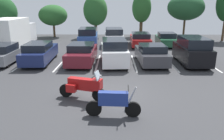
{
  "coord_description": "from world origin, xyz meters",
  "views": [
    {
      "loc": [
        0.38,
        -10.31,
        4.34
      ],
      "look_at": [
        0.24,
        0.67,
        1.04
      ],
      "focal_mm": 35.67,
      "sensor_mm": 36.0,
      "label": 1
    }
  ],
  "objects_px": {
    "car_maroon": "(82,53)",
    "car_far_silver": "(114,37)",
    "car_grey": "(4,53)",
    "box_truck": "(12,33)",
    "motorcycle_touring": "(84,86)",
    "car_charcoal": "(151,54)",
    "car_far_blue": "(88,36)",
    "car_white": "(114,52)",
    "car_black": "(192,51)",
    "car_navy": "(40,53)",
    "motorcycle_second": "(114,102)",
    "car_far_green": "(166,39)",
    "car_far_red": "(140,39)"
  },
  "relations": [
    {
      "from": "car_grey",
      "to": "car_charcoal",
      "type": "xyz_separation_m",
      "value": [
        11.1,
        -0.13,
        -0.0
      ]
    },
    {
      "from": "motorcycle_touring",
      "to": "car_grey",
      "type": "xyz_separation_m",
      "value": [
        -6.94,
        6.66,
        0.05
      ]
    },
    {
      "from": "car_maroon",
      "to": "car_far_silver",
      "type": "xyz_separation_m",
      "value": [
        2.37,
        7.37,
        0.18
      ]
    },
    {
      "from": "car_far_blue",
      "to": "car_far_red",
      "type": "xyz_separation_m",
      "value": [
        5.53,
        -0.51,
        -0.22
      ]
    },
    {
      "from": "car_white",
      "to": "car_maroon",
      "type": "bearing_deg",
      "value": 172.58
    },
    {
      "from": "car_far_green",
      "to": "car_black",
      "type": "bearing_deg",
      "value": -88.12
    },
    {
      "from": "car_far_red",
      "to": "car_far_green",
      "type": "relative_size",
      "value": 1.11
    },
    {
      "from": "car_black",
      "to": "car_far_red",
      "type": "distance_m",
      "value": 7.84
    },
    {
      "from": "car_grey",
      "to": "car_white",
      "type": "relative_size",
      "value": 0.94
    },
    {
      "from": "motorcycle_second",
      "to": "car_far_red",
      "type": "height_order",
      "value": "car_far_red"
    },
    {
      "from": "car_black",
      "to": "car_far_silver",
      "type": "height_order",
      "value": "car_black"
    },
    {
      "from": "car_maroon",
      "to": "car_far_green",
      "type": "height_order",
      "value": "car_maroon"
    },
    {
      "from": "motorcycle_second",
      "to": "car_far_blue",
      "type": "relative_size",
      "value": 0.47
    },
    {
      "from": "car_navy",
      "to": "motorcycle_touring",
      "type": "bearing_deg",
      "value": -57.88
    },
    {
      "from": "car_navy",
      "to": "car_white",
      "type": "distance_m",
      "value": 5.63
    },
    {
      "from": "car_charcoal",
      "to": "car_far_blue",
      "type": "xyz_separation_m",
      "value": [
        -5.57,
        7.72,
        0.2
      ]
    },
    {
      "from": "motorcycle_second",
      "to": "car_navy",
      "type": "bearing_deg",
      "value": 123.97
    },
    {
      "from": "car_far_red",
      "to": "box_truck",
      "type": "height_order",
      "value": "box_truck"
    },
    {
      "from": "motorcycle_second",
      "to": "car_far_silver",
      "type": "distance_m",
      "value": 15.69
    },
    {
      "from": "car_far_green",
      "to": "car_far_silver",
      "type": "bearing_deg",
      "value": 178.39
    },
    {
      "from": "car_grey",
      "to": "box_truck",
      "type": "distance_m",
      "value": 5.96
    },
    {
      "from": "car_maroon",
      "to": "box_truck",
      "type": "height_order",
      "value": "box_truck"
    },
    {
      "from": "box_truck",
      "to": "motorcycle_touring",
      "type": "bearing_deg",
      "value": -54.63
    },
    {
      "from": "car_white",
      "to": "car_black",
      "type": "height_order",
      "value": "car_black"
    },
    {
      "from": "car_maroon",
      "to": "car_grey",
      "type": "bearing_deg",
      "value": -179.68
    },
    {
      "from": "car_charcoal",
      "to": "car_far_red",
      "type": "bearing_deg",
      "value": 90.29
    },
    {
      "from": "car_far_blue",
      "to": "car_grey",
      "type": "bearing_deg",
      "value": -126.06
    },
    {
      "from": "car_far_green",
      "to": "box_truck",
      "type": "relative_size",
      "value": 0.67
    },
    {
      "from": "motorcycle_second",
      "to": "car_far_green",
      "type": "bearing_deg",
      "value": 70.53
    },
    {
      "from": "car_grey",
      "to": "car_far_silver",
      "type": "relative_size",
      "value": 0.95
    },
    {
      "from": "car_far_silver",
      "to": "box_truck",
      "type": "distance_m",
      "value": 10.25
    },
    {
      "from": "car_maroon",
      "to": "car_far_blue",
      "type": "distance_m",
      "value": 7.57
    },
    {
      "from": "car_far_silver",
      "to": "car_charcoal",
      "type": "bearing_deg",
      "value": -69.59
    },
    {
      "from": "car_far_silver",
      "to": "car_far_green",
      "type": "height_order",
      "value": "car_far_silver"
    },
    {
      "from": "car_charcoal",
      "to": "car_far_blue",
      "type": "height_order",
      "value": "car_far_blue"
    },
    {
      "from": "car_maroon",
      "to": "car_navy",
      "type": "bearing_deg",
      "value": 179.13
    },
    {
      "from": "car_white",
      "to": "car_charcoal",
      "type": "distance_m",
      "value": 2.78
    },
    {
      "from": "car_charcoal",
      "to": "car_black",
      "type": "bearing_deg",
      "value": -0.44
    },
    {
      "from": "car_navy",
      "to": "car_far_silver",
      "type": "distance_m",
      "value": 9.21
    },
    {
      "from": "car_black",
      "to": "car_far_blue",
      "type": "bearing_deg",
      "value": 137.81
    },
    {
      "from": "motorcycle_second",
      "to": "car_far_green",
      "type": "height_order",
      "value": "car_far_green"
    },
    {
      "from": "box_truck",
      "to": "car_maroon",
      "type": "bearing_deg",
      "value": -35.98
    },
    {
      "from": "car_far_blue",
      "to": "car_far_silver",
      "type": "distance_m",
      "value": 2.77
    },
    {
      "from": "motorcycle_second",
      "to": "car_navy",
      "type": "xyz_separation_m",
      "value": [
        -5.63,
        8.36,
        0.15
      ]
    },
    {
      "from": "motorcycle_touring",
      "to": "car_charcoal",
      "type": "height_order",
      "value": "car_charcoal"
    },
    {
      "from": "car_white",
      "to": "car_far_blue",
      "type": "xyz_separation_m",
      "value": [
        -2.8,
        7.87,
        -0.01
      ]
    },
    {
      "from": "car_far_silver",
      "to": "car_black",
      "type": "bearing_deg",
      "value": -52.59
    },
    {
      "from": "motorcycle_touring",
      "to": "car_black",
      "type": "distance_m",
      "value": 9.66
    },
    {
      "from": "car_far_silver",
      "to": "box_truck",
      "type": "xyz_separation_m",
      "value": [
        -10.08,
        -1.78,
        0.64
      ]
    },
    {
      "from": "car_black",
      "to": "box_truck",
      "type": "distance_m",
      "value": 16.88
    }
  ]
}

